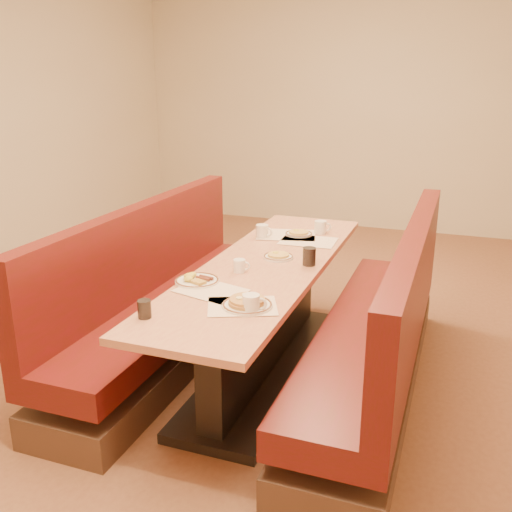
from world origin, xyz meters
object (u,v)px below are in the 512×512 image
(diner_table, at_px, (265,319))
(coffee_mug_d, at_px, (263,231))
(pancake_plate, at_px, (247,304))
(soda_tumbler_mid, at_px, (309,256))
(coffee_mug_a, at_px, (252,303))
(coffee_mug_b, at_px, (240,265))
(booth_left, at_px, (164,306))
(eggs_plate, at_px, (196,280))
(booth_right, at_px, (380,338))
(soda_tumbler_near, at_px, (144,309))
(coffee_mug_c, at_px, (321,227))

(diner_table, xyz_separation_m, coffee_mug_d, (-0.21, 0.55, 0.42))
(pancake_plate, xyz_separation_m, soda_tumbler_mid, (0.12, 0.76, 0.04))
(diner_table, xyz_separation_m, coffee_mug_a, (0.19, -0.74, 0.42))
(coffee_mug_b, bearing_deg, booth_left, 151.71)
(eggs_plate, bearing_deg, soda_tumbler_mid, 45.38)
(booth_right, bearing_deg, soda_tumbler_near, -135.60)
(eggs_plate, bearing_deg, coffee_mug_c, 72.28)
(booth_right, relative_size, pancake_plate, 9.74)
(booth_left, xyz_separation_m, pancake_plate, (0.88, -0.69, 0.41))
(coffee_mug_b, bearing_deg, eggs_plate, -133.37)
(diner_table, relative_size, soda_tumbler_near, 27.48)
(pancake_plate, bearing_deg, coffee_mug_a, -49.67)
(diner_table, distance_m, soda_tumbler_mid, 0.51)
(coffee_mug_a, bearing_deg, soda_tumbler_near, -167.54)
(booth_right, bearing_deg, booth_left, 180.00)
(soda_tumbler_near, bearing_deg, coffee_mug_a, 27.48)
(soda_tumbler_near, bearing_deg, eggs_plate, 87.91)
(diner_table, height_order, soda_tumbler_mid, soda_tumbler_mid)
(coffee_mug_a, distance_m, coffee_mug_b, 0.61)
(coffee_mug_d, xyz_separation_m, soda_tumbler_mid, (0.48, -0.49, 0.01))
(pancake_plate, height_order, eggs_plate, pancake_plate)
(pancake_plate, xyz_separation_m, eggs_plate, (-0.40, 0.24, -0.00))
(booth_left, distance_m, coffee_mug_d, 0.87)
(diner_table, xyz_separation_m, booth_right, (0.73, 0.00, -0.01))
(booth_left, bearing_deg, booth_right, 0.00)
(eggs_plate, relative_size, coffee_mug_b, 2.46)
(diner_table, relative_size, coffee_mug_d, 19.90)
(eggs_plate, height_order, coffee_mug_b, coffee_mug_b)
(coffee_mug_b, distance_m, coffee_mug_c, 1.04)
(diner_table, height_order, coffee_mug_a, coffee_mug_a)
(eggs_plate, height_order, soda_tumbler_mid, soda_tumbler_mid)
(diner_table, xyz_separation_m, pancake_plate, (0.15, -0.69, 0.40))
(soda_tumbler_mid, bearing_deg, coffee_mug_d, 134.47)
(diner_table, distance_m, coffee_mug_d, 0.73)
(pancake_plate, xyz_separation_m, soda_tumbler_near, (-0.42, -0.29, 0.03))
(booth_left, relative_size, coffee_mug_d, 19.90)
(soda_tumbler_near, bearing_deg, pancake_plate, 34.97)
(booth_left, relative_size, pancake_plate, 9.74)
(diner_table, bearing_deg, booth_right, 0.00)
(coffee_mug_c, height_order, soda_tumbler_mid, soda_tumbler_mid)
(pancake_plate, distance_m, coffee_mug_b, 0.55)
(booth_left, bearing_deg, pancake_plate, -38.24)
(diner_table, height_order, booth_left, booth_left)
(diner_table, xyz_separation_m, soda_tumbler_near, (-0.27, -0.98, 0.42))
(soda_tumbler_mid, bearing_deg, pancake_plate, -98.74)
(booth_right, bearing_deg, soda_tumbler_mid, 171.98)
(pancake_plate, height_order, coffee_mug_b, coffee_mug_b)
(coffee_mug_b, xyz_separation_m, coffee_mug_d, (-0.12, 0.75, 0.01))
(coffee_mug_a, bearing_deg, coffee_mug_c, 76.42)
(booth_right, bearing_deg, coffee_mug_d, 149.77)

